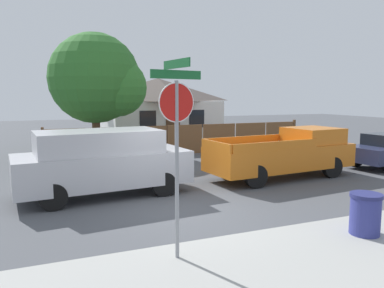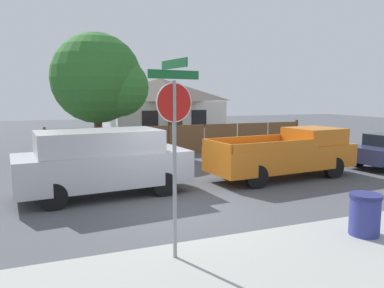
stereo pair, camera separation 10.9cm
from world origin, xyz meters
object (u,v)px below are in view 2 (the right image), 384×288
object	(u,v)px
stop_sign	(174,125)
trash_bin	(365,214)
house	(161,108)
oak_tree	(101,80)
orange_pickup	(286,154)
red_suv	(103,161)

from	to	relation	value
stop_sign	trash_bin	world-z (taller)	stop_sign
house	trash_bin	bearing A→B (deg)	-93.97
oak_tree	stop_sign	world-z (taller)	oak_tree
trash_bin	oak_tree	bearing A→B (deg)	104.20
oak_tree	stop_sign	size ratio (longest dim) A/B	1.70
stop_sign	trash_bin	distance (m)	4.56
orange_pickup	trash_bin	size ratio (longest dim) A/B	6.32
house	oak_tree	size ratio (longest dim) A/B	1.25
oak_tree	red_suv	world-z (taller)	oak_tree
red_suv	stop_sign	xyz separation A→B (m)	(0.54, -4.85, 1.38)
orange_pickup	stop_sign	size ratio (longest dim) A/B	1.58
house	orange_pickup	xyz separation A→B (m)	(0.54, -13.51, -1.26)
stop_sign	trash_bin	xyz separation A→B (m)	(4.08, -0.43, -1.97)
house	oak_tree	world-z (taller)	oak_tree
orange_pickup	stop_sign	world-z (taller)	stop_sign
oak_tree	orange_pickup	size ratio (longest dim) A/B	1.08
red_suv	orange_pickup	world-z (taller)	red_suv
red_suv	trash_bin	xyz separation A→B (m)	(4.62, -5.28, -0.59)
orange_pickup	stop_sign	distance (m)	7.82
house	orange_pickup	size ratio (longest dim) A/B	1.35
red_suv	trash_bin	world-z (taller)	red_suv
orange_pickup	stop_sign	bearing A→B (deg)	-145.46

